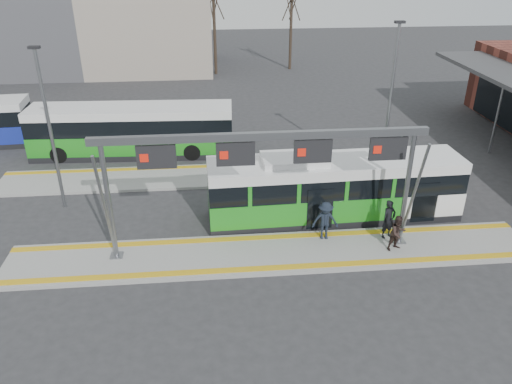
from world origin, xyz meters
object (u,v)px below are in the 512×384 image
(passenger_b, at_px, (398,233))
(passenger_c, at_px, (325,221))
(gantry, at_px, (266,158))
(hero_bus, at_px, (334,189))
(passenger_a, at_px, (389,219))

(passenger_b, bearing_deg, passenger_c, 138.87)
(passenger_b, bearing_deg, gantry, 155.22)
(gantry, height_order, hero_bus, gantry)
(passenger_a, height_order, passenger_c, passenger_a)
(gantry, relative_size, hero_bus, 1.10)
(gantry, distance_m, passenger_b, 6.48)
(passenger_a, xyz_separation_m, passenger_b, (0.06, -0.99, -0.10))
(gantry, height_order, passenger_b, gantry)
(passenger_c, bearing_deg, passenger_a, 2.20)
(hero_bus, bearing_deg, passenger_b, -60.42)
(passenger_a, bearing_deg, passenger_b, -106.93)
(passenger_a, bearing_deg, hero_bus, 109.65)
(hero_bus, bearing_deg, gantry, -144.10)
(hero_bus, relative_size, passenger_b, 7.53)
(passenger_b, distance_m, passenger_c, 3.05)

